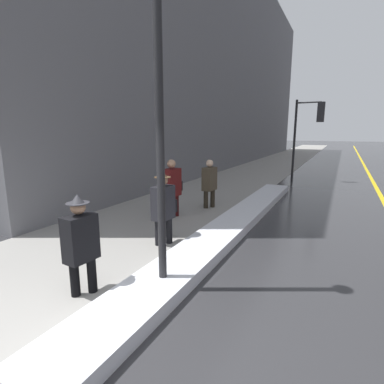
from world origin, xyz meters
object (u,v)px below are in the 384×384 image
at_px(lamp_post, 158,62).
at_px(pedestrian_in_fedora, 81,241).
at_px(pedestrian_with_shoulder_bag, 164,205).
at_px(pedestrian_nearside, 172,186).
at_px(traffic_light_near, 310,123).
at_px(pedestrian_trailing, 209,181).

distance_m(lamp_post, pedestrian_in_fedora, 2.73).
height_order(lamp_post, pedestrian_with_shoulder_bag, lamp_post).
xyz_separation_m(pedestrian_in_fedora, pedestrian_nearside, (-0.92, 4.17, 0.07)).
relative_size(pedestrian_with_shoulder_bag, pedestrian_nearside, 0.98).
distance_m(traffic_light_near, pedestrian_nearside, 8.86).
relative_size(pedestrian_in_fedora, pedestrian_with_shoulder_bag, 0.96).
bearing_deg(pedestrian_trailing, traffic_light_near, 167.72).
xyz_separation_m(lamp_post, pedestrian_nearside, (-1.91, 3.53, -2.40)).
distance_m(pedestrian_in_fedora, pedestrian_with_shoulder_bag, 2.27).
distance_m(lamp_post, pedestrian_trailing, 5.69).
height_order(traffic_light_near, pedestrian_trailing, traffic_light_near).
height_order(traffic_light_near, pedestrian_nearside, traffic_light_near).
relative_size(pedestrian_in_fedora, pedestrian_nearside, 0.94).
xyz_separation_m(traffic_light_near, pedestrian_with_shoulder_bag, (-1.78, -10.13, -1.92)).
height_order(traffic_light_near, pedestrian_with_shoulder_bag, traffic_light_near).
bearing_deg(pedestrian_with_shoulder_bag, pedestrian_trailing, -168.01).
bearing_deg(pedestrian_with_shoulder_bag, lamp_post, 36.82).
bearing_deg(pedestrian_with_shoulder_bag, pedestrian_in_fedora, 5.55).
height_order(traffic_light_near, pedestrian_in_fedora, traffic_light_near).
distance_m(lamp_post, traffic_light_near, 11.79).
height_order(lamp_post, pedestrian_trailing, lamp_post).
bearing_deg(pedestrian_trailing, lamp_post, 20.94).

